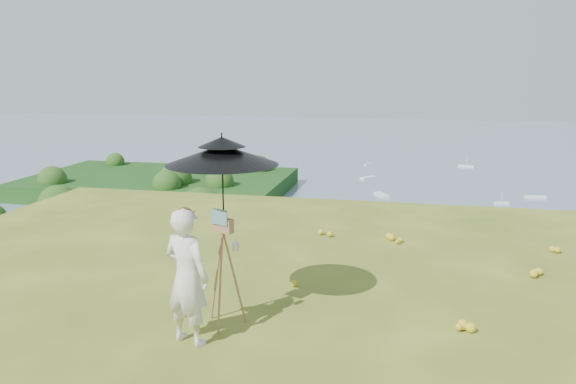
# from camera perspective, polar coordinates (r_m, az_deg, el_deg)

# --- Properties ---
(ground) EXTENTS (14.00, 14.00, 0.00)m
(ground) POSITION_cam_1_polar(r_m,az_deg,el_deg) (7.89, -3.97, -11.74)
(ground) COLOR #4A5F1B
(ground) RESTS_ON ground
(shoreline_tier) EXTENTS (170.00, 28.00, 8.00)m
(shoreline_tier) POSITION_cam_1_polar(r_m,az_deg,el_deg) (90.83, 10.03, -13.69)
(shoreline_tier) COLOR gray
(shoreline_tier) RESTS_ON bay_water
(bay_water) EXTENTS (700.00, 700.00, 0.00)m
(bay_water) POSITION_cam_1_polar(r_m,az_deg,el_deg) (249.71, 11.65, 3.25)
(bay_water) COLOR slate
(bay_water) RESTS_ON ground
(peninsula) EXTENTS (90.00, 60.00, 12.00)m
(peninsula) POSITION_cam_1_polar(r_m,az_deg,el_deg) (182.18, -13.00, 1.57)
(peninsula) COLOR #12390F
(peninsula) RESTS_ON bay_water
(slope_trees) EXTENTS (110.00, 50.00, 6.00)m
(slope_trees) POSITION_cam_1_polar(r_m,az_deg,el_deg) (45.74, 8.84, -11.51)
(slope_trees) COLOR #264D17
(slope_trees) RESTS_ON forest_slope
(harbor_town) EXTENTS (110.00, 22.00, 5.00)m
(harbor_town) POSITION_cam_1_polar(r_m,az_deg,el_deg) (88.22, 10.18, -9.88)
(harbor_town) COLOR beige
(harbor_town) RESTS_ON shoreline_tier
(moored_boats) EXTENTS (140.00, 140.00, 0.70)m
(moored_boats) POSITION_cam_1_polar(r_m,az_deg,el_deg) (172.53, 7.12, -0.36)
(moored_boats) COLOR white
(moored_boats) RESTS_ON bay_water
(wildflowers) EXTENTS (10.00, 10.50, 0.12)m
(wildflowers) POSITION_cam_1_polar(r_m,az_deg,el_deg) (8.09, -3.47, -10.66)
(wildflowers) COLOR gold
(wildflowers) RESTS_ON ground
(painter) EXTENTS (0.70, 0.57, 1.67)m
(painter) POSITION_cam_1_polar(r_m,az_deg,el_deg) (6.75, -10.24, -8.46)
(painter) COLOR silver
(painter) RESTS_ON ground
(field_easel) EXTENTS (0.76, 0.76, 1.54)m
(field_easel) POSITION_cam_1_polar(r_m,az_deg,el_deg) (7.17, -6.57, -7.65)
(field_easel) COLOR #97633F
(field_easel) RESTS_ON ground
(sun_umbrella) EXTENTS (1.73, 1.73, 1.20)m
(sun_umbrella) POSITION_cam_1_polar(r_m,az_deg,el_deg) (6.90, -6.65, 1.04)
(sun_umbrella) COLOR black
(sun_umbrella) RESTS_ON field_easel
(painter_cap) EXTENTS (0.27, 0.29, 0.10)m
(painter_cap) POSITION_cam_1_polar(r_m,az_deg,el_deg) (6.52, -10.50, -1.96)
(painter_cap) COLOR #D77680
(painter_cap) RESTS_ON painter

